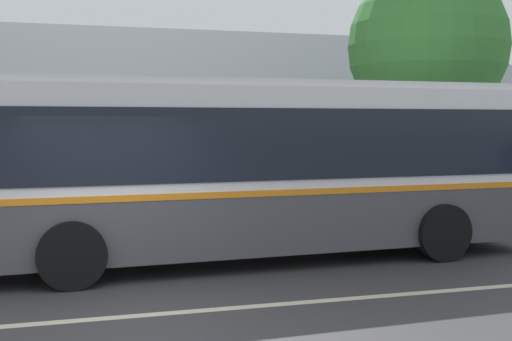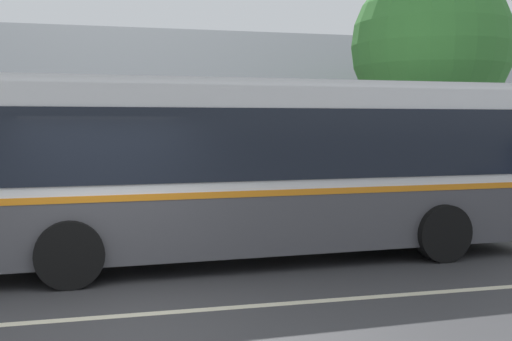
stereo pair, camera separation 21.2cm
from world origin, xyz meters
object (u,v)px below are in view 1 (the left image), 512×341
street_tree_primary (429,53)px  transit_bus (242,165)px  bus_stop_sign (456,156)px  bench_down_street (127,210)px

street_tree_primary → transit_bus: bearing=-146.8°
street_tree_primary → bus_stop_sign: street_tree_primary is taller
transit_bus → bus_stop_sign: transit_bus is taller
bus_stop_sign → bench_down_street: bearing=174.6°
bench_down_street → transit_bus: bearing=-57.2°
bench_down_street → street_tree_primary: street_tree_primary is taller
bench_down_street → street_tree_primary: (7.76, 1.11, 3.61)m
street_tree_primary → bus_stop_sign: 3.14m
transit_bus → street_tree_primary: (5.96, 3.90, 2.51)m
bench_down_street → street_tree_primary: size_ratio=0.27×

